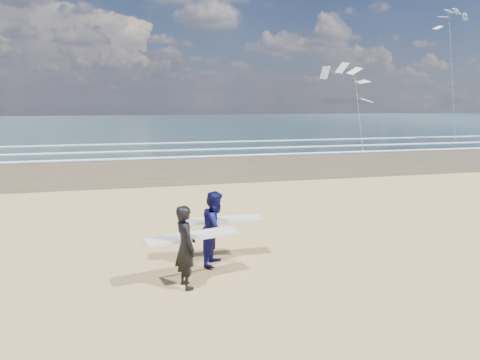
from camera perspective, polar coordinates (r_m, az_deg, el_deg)
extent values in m
cube|color=#473A26|center=(34.99, 25.43, 2.67)|extent=(220.00, 12.00, 0.01)
cube|color=#182E36|center=(83.94, 1.57, 7.66)|extent=(220.00, 100.00, 0.02)
cube|color=white|center=(38.80, 21.01, 3.73)|extent=(220.00, 0.50, 0.05)
cube|color=white|center=(42.72, 17.45, 4.50)|extent=(220.00, 0.50, 0.05)
cube|color=white|center=(48.38, 13.49, 5.34)|extent=(220.00, 0.50, 0.05)
imported|color=black|center=(9.71, -7.28, -8.84)|extent=(0.61, 0.78, 1.90)
cube|color=silver|center=(10.02, -6.38, -7.44)|extent=(2.26, 1.02, 0.07)
imported|color=#0B0B41|center=(10.99, -3.24, -6.42)|extent=(1.07, 1.16, 1.92)
cube|color=silver|center=(11.33, -2.57, -5.33)|extent=(2.21, 0.55, 0.07)
cube|color=slate|center=(37.54, 16.09, 3.81)|extent=(0.12, 0.12, 0.10)
cube|color=slate|center=(53.13, 26.75, 4.95)|extent=(0.12, 0.12, 0.10)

